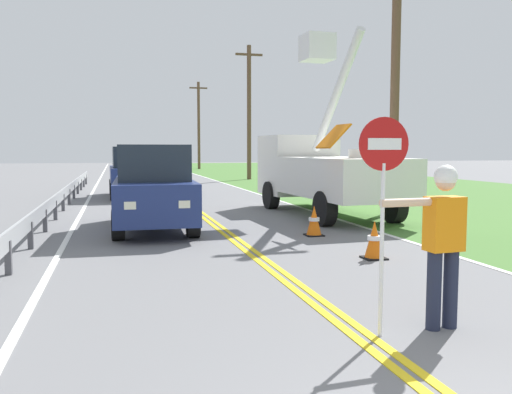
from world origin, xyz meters
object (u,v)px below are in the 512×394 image
at_px(flagger_worker, 443,236).
at_px(traffic_cone_mid, 314,221).
at_px(stop_sign_paddle, 383,177).
at_px(utility_bucket_truck, 321,168).
at_px(oncoming_suv_second, 133,172).
at_px(utility_pole_mid, 249,110).
at_px(utility_pole_far, 199,124).
at_px(oncoming_suv_nearest, 153,187).
at_px(traffic_cone_lead, 374,241).
at_px(utility_pole_near, 395,78).

xyz_separation_m(flagger_worker, traffic_cone_mid, (0.93, 6.41, -0.71)).
bearing_deg(stop_sign_paddle, traffic_cone_mid, 75.24).
relative_size(stop_sign_paddle, utility_bucket_truck, 0.34).
height_order(oncoming_suv_second, utility_pole_mid, utility_pole_mid).
bearing_deg(traffic_cone_mid, flagger_worker, -98.28).
height_order(flagger_worker, utility_pole_far, utility_pole_far).
bearing_deg(stop_sign_paddle, oncoming_suv_second, 96.46).
xyz_separation_m(stop_sign_paddle, traffic_cone_mid, (1.70, 6.45, -1.37)).
relative_size(oncoming_suv_second, traffic_cone_mid, 6.63).
bearing_deg(oncoming_suv_nearest, utility_pole_far, 79.85).
relative_size(oncoming_suv_nearest, utility_pole_far, 0.53).
bearing_deg(oncoming_suv_nearest, oncoming_suv_second, 91.22).
bearing_deg(traffic_cone_lead, flagger_worker, -106.14).
relative_size(utility_bucket_truck, utility_pole_far, 0.79).
relative_size(utility_pole_mid, utility_pole_far, 1.00).
bearing_deg(oncoming_suv_second, traffic_cone_lead, -74.77).
relative_size(utility_pole_near, utility_pole_far, 0.92).
relative_size(stop_sign_paddle, oncoming_suv_second, 0.50).
xyz_separation_m(oncoming_suv_second, utility_pole_near, (7.68, -7.90, 3.13)).
height_order(stop_sign_paddle, utility_pole_far, utility_pole_far).
xyz_separation_m(stop_sign_paddle, utility_pole_mid, (5.85, 29.43, 2.85)).
distance_m(utility_bucket_truck, traffic_cone_lead, 6.98).
bearing_deg(traffic_cone_mid, oncoming_suv_nearest, 151.60).
distance_m(flagger_worker, stop_sign_paddle, 1.02).
bearing_deg(oncoming_suv_second, utility_pole_mid, 55.74).
xyz_separation_m(stop_sign_paddle, utility_bucket_truck, (3.43, 10.43, -0.29)).
height_order(oncoming_suv_nearest, traffic_cone_lead, oncoming_suv_nearest).
bearing_deg(utility_pole_mid, utility_bucket_truck, -97.26).
distance_m(utility_bucket_truck, utility_pole_mid, 19.41).
bearing_deg(stop_sign_paddle, utility_pole_mid, 78.77).
height_order(utility_bucket_truck, traffic_cone_lead, utility_bucket_truck).
distance_m(stop_sign_paddle, utility_pole_near, 11.74).
relative_size(oncoming_suv_nearest, oncoming_suv_second, 1.00).
relative_size(oncoming_suv_nearest, traffic_cone_mid, 6.65).
height_order(utility_pole_mid, traffic_cone_lead, utility_pole_mid).
bearing_deg(utility_bucket_truck, utility_pole_mid, 82.74).
relative_size(utility_bucket_truck, traffic_cone_lead, 9.87).
xyz_separation_m(stop_sign_paddle, oncoming_suv_second, (-2.02, 17.88, -0.65)).
height_order(oncoming_suv_nearest, utility_pole_mid, utility_pole_mid).
bearing_deg(traffic_cone_lead, oncoming_suv_nearest, 128.22).
bearing_deg(utility_pole_far, oncoming_suv_second, -103.51).
distance_m(stop_sign_paddle, utility_pole_far, 49.38).
bearing_deg(flagger_worker, utility_bucket_truck, 75.64).
height_order(utility_bucket_truck, oncoming_suv_second, utility_bucket_truck).
relative_size(flagger_worker, oncoming_suv_nearest, 0.39).
bearing_deg(utility_bucket_truck, oncoming_suv_second, 126.20).
relative_size(utility_pole_near, utility_pole_mid, 0.92).
distance_m(utility_pole_near, utility_pole_mid, 19.45).
distance_m(utility_bucket_truck, oncoming_suv_nearest, 5.65).
height_order(stop_sign_paddle, utility_pole_mid, utility_pole_mid).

